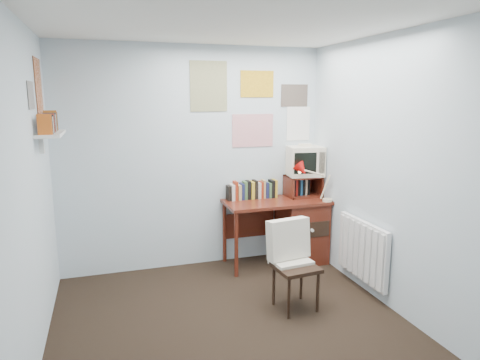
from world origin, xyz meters
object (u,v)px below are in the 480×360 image
at_px(crt_tv, 304,160).
at_px(tv_riser, 303,186).
at_px(radiator, 363,250).
at_px(desk_chair, 296,268).
at_px(desk, 297,228).
at_px(wall_shelf, 51,134).
at_px(desk_lamp, 328,184).

bearing_deg(crt_tv, tv_riser, -124.44).
xyz_separation_m(crt_tv, radiator, (0.15, -1.06, -0.78)).
relative_size(desk_chair, radiator, 1.00).
bearing_deg(crt_tv, radiator, -73.74).
xyz_separation_m(desk_chair, crt_tv, (0.66, 1.22, 0.80)).
height_order(desk, crt_tv, crt_tv).
distance_m(desk_chair, wall_shelf, 2.49).
bearing_deg(desk, desk_lamp, -39.28).
relative_size(desk_lamp, crt_tv, 0.99).
bearing_deg(crt_tv, desk, -128.28).
bearing_deg(tv_riser, desk_chair, -118.13).
height_order(radiator, wall_shelf, wall_shelf).
bearing_deg(desk_lamp, tv_riser, 107.22).
height_order(desk, wall_shelf, wall_shelf).
height_order(desk_chair, crt_tv, crt_tv).
bearing_deg(crt_tv, desk_chair, -110.30).
distance_m(tv_riser, crt_tv, 0.32).
height_order(tv_riser, radiator, tv_riser).
xyz_separation_m(desk_chair, tv_riser, (0.64, 1.20, 0.49)).
bearing_deg(crt_tv, desk_lamp, -61.27).
distance_m(tv_riser, wall_shelf, 2.83).
distance_m(desk_lamp, wall_shelf, 2.92).
bearing_deg(desk_chair, tv_riser, 56.17).
distance_m(desk_chair, desk_lamp, 1.30).
height_order(tv_riser, wall_shelf, wall_shelf).
bearing_deg(tv_riser, desk_lamp, -65.56).
height_order(desk, radiator, desk).
distance_m(desk, desk_chair, 1.21).
bearing_deg(crt_tv, wall_shelf, -161.22).
xyz_separation_m(desk, tv_riser, (0.12, 0.11, 0.48)).
relative_size(desk, crt_tv, 2.98).
bearing_deg(tv_riser, crt_tv, 47.45).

